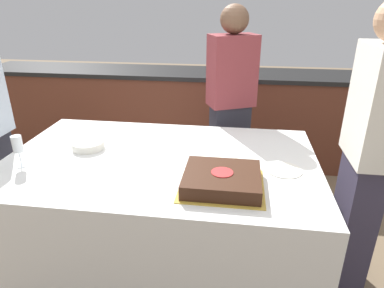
{
  "coord_description": "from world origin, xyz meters",
  "views": [
    {
      "loc": [
        0.43,
        -1.73,
        1.61
      ],
      "look_at": [
        0.18,
        0.0,
        0.85
      ],
      "focal_mm": 32.0,
      "sensor_mm": 36.0,
      "label": 1
    }
  ],
  "objects_px": {
    "cake": "(222,179)",
    "person_cutting_cake": "(230,109)",
    "plate_stack": "(88,145)",
    "wine_glass": "(17,145)",
    "person_seated_right": "(368,156)"
  },
  "relations": [
    {
      "from": "cake",
      "to": "person_cutting_cake",
      "type": "xyz_separation_m",
      "value": [
        0.0,
        1.04,
        0.03
      ]
    },
    {
      "from": "person_cutting_cake",
      "to": "cake",
      "type": "bearing_deg",
      "value": 64.66
    },
    {
      "from": "cake",
      "to": "plate_stack",
      "type": "distance_m",
      "value": 0.9
    },
    {
      "from": "wine_glass",
      "to": "person_cutting_cake",
      "type": "height_order",
      "value": "person_cutting_cake"
    },
    {
      "from": "plate_stack",
      "to": "person_seated_right",
      "type": "bearing_deg",
      "value": -2.69
    },
    {
      "from": "cake",
      "to": "person_cutting_cake",
      "type": "relative_size",
      "value": 0.26
    },
    {
      "from": "plate_stack",
      "to": "wine_glass",
      "type": "relative_size",
      "value": 1.09
    },
    {
      "from": "cake",
      "to": "plate_stack",
      "type": "height_order",
      "value": "cake"
    },
    {
      "from": "cake",
      "to": "person_seated_right",
      "type": "xyz_separation_m",
      "value": [
        0.74,
        0.26,
        0.05
      ]
    },
    {
      "from": "wine_glass",
      "to": "person_cutting_cake",
      "type": "distance_m",
      "value": 1.47
    },
    {
      "from": "plate_stack",
      "to": "person_seated_right",
      "type": "distance_m",
      "value": 1.58
    },
    {
      "from": "cake",
      "to": "plate_stack",
      "type": "relative_size",
      "value": 2.12
    },
    {
      "from": "wine_glass",
      "to": "person_seated_right",
      "type": "relative_size",
      "value": 0.11
    },
    {
      "from": "cake",
      "to": "wine_glass",
      "type": "bearing_deg",
      "value": 176.78
    },
    {
      "from": "plate_stack",
      "to": "wine_glass",
      "type": "height_order",
      "value": "wine_glass"
    }
  ]
}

